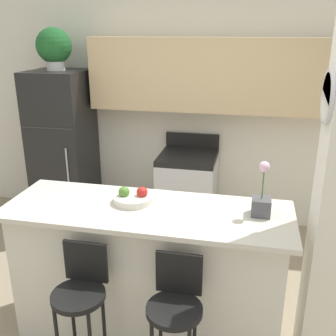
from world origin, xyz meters
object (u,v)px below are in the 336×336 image
(refrigerator, at_px, (63,148))
(fruit_bowl, at_px, (133,197))
(bar_stool_left, at_px, (81,295))
(orchid_vase, at_px, (262,201))
(bar_stool_right, at_px, (175,309))
(potted_plant_on_fridge, at_px, (54,47))
(stove_range, at_px, (187,192))
(trash_bin, at_px, (103,215))

(refrigerator, bearing_deg, fruit_bowl, -49.72)
(bar_stool_left, height_order, orchid_vase, orchid_vase)
(bar_stool_left, height_order, fruit_bowl, fruit_bowl)
(bar_stool_right, relative_size, potted_plant_on_fridge, 2.11)
(potted_plant_on_fridge, bearing_deg, fruit_bowl, -49.72)
(stove_range, height_order, bar_stool_left, stove_range)
(stove_range, xyz_separation_m, trash_bin, (-0.95, -0.24, -0.27))
(refrigerator, relative_size, potted_plant_on_fridge, 3.95)
(stove_range, xyz_separation_m, potted_plant_on_fridge, (-1.48, -0.01, 1.57))
(trash_bin, bearing_deg, refrigerator, 157.17)
(fruit_bowl, bearing_deg, trash_bin, 120.75)
(stove_range, distance_m, bar_stool_left, 2.20)
(refrigerator, xyz_separation_m, stove_range, (1.48, 0.01, -0.43))
(bar_stool_left, height_order, bar_stool_right, same)
(orchid_vase, distance_m, trash_bin, 2.39)
(fruit_bowl, bearing_deg, bar_stool_right, -53.41)
(bar_stool_left, bearing_deg, orchid_vase, 27.21)
(bar_stool_left, xyz_separation_m, orchid_vase, (1.08, 0.55, 0.51))
(refrigerator, height_order, fruit_bowl, refrigerator)
(refrigerator, bearing_deg, bar_stool_left, -61.74)
(potted_plant_on_fridge, bearing_deg, orchid_vase, -35.62)
(potted_plant_on_fridge, relative_size, trash_bin, 1.19)
(trash_bin, bearing_deg, stove_range, 14.00)
(potted_plant_on_fridge, height_order, orchid_vase, potted_plant_on_fridge)
(stove_range, relative_size, bar_stool_left, 1.13)
(potted_plant_on_fridge, bearing_deg, refrigerator, -63.75)
(orchid_vase, bearing_deg, trash_bin, 141.03)
(fruit_bowl, relative_size, trash_bin, 0.76)
(bar_stool_left, distance_m, fruit_bowl, 0.75)
(refrigerator, relative_size, trash_bin, 4.69)
(orchid_vase, relative_size, fruit_bowl, 1.32)
(trash_bin, bearing_deg, bar_stool_left, -72.06)
(bar_stool_right, height_order, potted_plant_on_fridge, potted_plant_on_fridge)
(orchid_vase, bearing_deg, bar_stool_left, -152.79)
(stove_range, bearing_deg, fruit_bowl, -94.94)
(fruit_bowl, height_order, trash_bin, fruit_bowl)
(bar_stool_right, xyz_separation_m, orchid_vase, (0.47, 0.55, 0.51))
(refrigerator, height_order, trash_bin, refrigerator)
(bar_stool_right, bearing_deg, orchid_vase, 49.73)
(refrigerator, distance_m, orchid_vase, 2.77)
(stove_range, relative_size, fruit_bowl, 3.72)
(stove_range, height_order, potted_plant_on_fridge, potted_plant_on_fridge)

